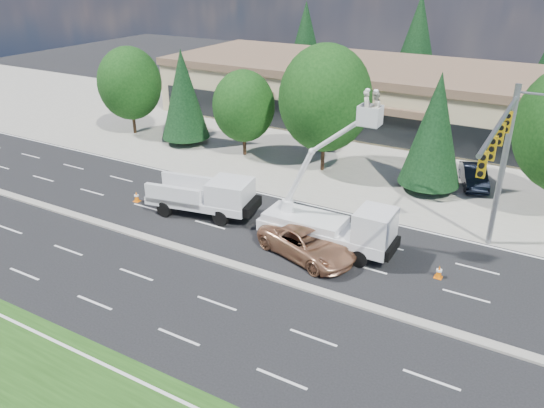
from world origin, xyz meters
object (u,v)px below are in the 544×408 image
Objects in this scene: bucket_truck at (337,219)px; minivan at (307,243)px; signal_mast at (502,153)px; utility_pickup at (207,200)px.

bucket_truck is 2.11m from minivan.
signal_mast is 8.79m from bucket_truck.
utility_pickup reaches higher than minivan.
bucket_truck reaches higher than minivan.
utility_pickup is 1.20× the size of minivan.
signal_mast is 10.72m from minivan.
signal_mast is at bearing -45.21° from minivan.
minivan is at bearing -152.97° from signal_mast.
bucket_truck is (-7.22, -2.84, -4.13)m from signal_mast.
utility_pickup is at bearing 178.78° from bucket_truck.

